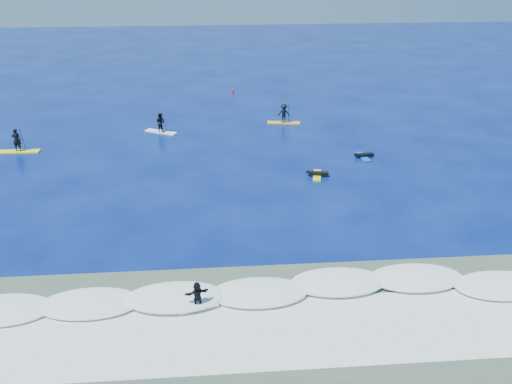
{
  "coord_description": "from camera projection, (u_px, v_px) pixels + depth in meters",
  "views": [
    {
      "loc": [
        -1.08,
        -33.16,
        15.98
      ],
      "look_at": [
        1.78,
        0.61,
        0.6
      ],
      "focal_mm": 40.0,
      "sensor_mm": 36.0,
      "label": 1
    }
  ],
  "objects": [
    {
      "name": "ground",
      "position": [
        229.0,
        205.0,
        36.77
      ],
      "size": [
        160.0,
        160.0,
        0.0
      ],
      "primitive_type": "plane",
      "color": "#04124F",
      "rests_on": "ground"
    },
    {
      "name": "shallow_water",
      "position": [
        243.0,
        348.0,
        24.07
      ],
      "size": [
        90.0,
        13.0,
        0.01
      ],
      "primitive_type": "cube",
      "color": "#3E5546",
      "rests_on": "ground"
    },
    {
      "name": "breaking_wave",
      "position": [
        238.0,
        294.0,
        27.7
      ],
      "size": [
        40.0,
        6.0,
        0.3
      ],
      "primitive_type": "cube",
      "color": "white",
      "rests_on": "ground"
    },
    {
      "name": "whitewater",
      "position": [
        242.0,
        333.0,
        24.98
      ],
      "size": [
        34.0,
        5.0,
        0.02
      ],
      "primitive_type": "cube",
      "color": "silver",
      "rests_on": "ground"
    },
    {
      "name": "sup_paddler_left",
      "position": [
        17.0,
        144.0,
        45.43
      ],
      "size": [
        3.28,
        0.89,
        2.29
      ],
      "rotation": [
        0.0,
        0.0,
        -0.02
      ],
      "color": "yellow",
      "rests_on": "ground"
    },
    {
      "name": "sup_paddler_center",
      "position": [
        160.0,
        124.0,
        49.93
      ],
      "size": [
        2.93,
        2.05,
        2.06
      ],
      "rotation": [
        0.0,
        0.0,
        -0.5
      ],
      "color": "white",
      "rests_on": "ground"
    },
    {
      "name": "sup_paddler_right",
      "position": [
        284.0,
        115.0,
        52.35
      ],
      "size": [
        3.09,
        1.19,
        2.11
      ],
      "rotation": [
        0.0,
        0.0,
        -0.15
      ],
      "color": "gold",
      "rests_on": "ground"
    },
    {
      "name": "prone_paddler_near",
      "position": [
        317.0,
        174.0,
        41.14
      ],
      "size": [
        1.65,
        2.14,
        0.43
      ],
      "rotation": [
        0.0,
        0.0,
        1.37
      ],
      "color": "yellow",
      "rests_on": "ground"
    },
    {
      "name": "prone_paddler_far",
      "position": [
        363.0,
        156.0,
        44.58
      ],
      "size": [
        1.63,
        2.09,
        0.43
      ],
      "rotation": [
        0.0,
        0.0,
        1.69
      ],
      "color": "#174CB2",
      "rests_on": "ground"
    },
    {
      "name": "wave_surfer",
      "position": [
        197.0,
        296.0,
        26.2
      ],
      "size": [
        1.95,
        1.04,
        1.36
      ],
      "rotation": [
        0.0,
        0.0,
        0.3
      ],
      "color": "white",
      "rests_on": "breaking_wave"
    },
    {
      "name": "marker_buoy",
      "position": [
        233.0,
        91.0,
        62.56
      ],
      "size": [
        0.25,
        0.25,
        0.59
      ],
      "rotation": [
        0.0,
        0.0,
        0.39
      ],
      "color": "red",
      "rests_on": "ground"
    }
  ]
}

